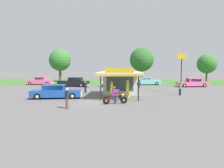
{
  "coord_description": "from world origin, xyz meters",
  "views": [
    {
      "loc": [
        2.28,
        -18.7,
        3.21
      ],
      "look_at": [
        1.06,
        4.42,
        1.4
      ],
      "focal_mm": 32.04,
      "sensor_mm": 36.0,
      "label": 1
    }
  ],
  "objects_px": {
    "parked_car_back_row_right": "(147,81)",
    "bystander_chatting_near_pumps": "(180,89)",
    "parked_car_second_row_spare": "(192,83)",
    "gas_pump_nearside": "(112,91)",
    "parked_car_back_row_far_right": "(115,83)",
    "gas_pump_offside": "(128,90)",
    "motorcycle_with_rider": "(115,97)",
    "bystander_leaning_by_kiosk": "(85,87)",
    "bystander_strolling_foreground": "(139,83)",
    "roadside_pole_sign": "(181,66)",
    "featured_classic_sedan": "(56,92)",
    "parked_car_back_row_far_left": "(40,81)",
    "bystander_admiring_sedan": "(67,98)",
    "parked_car_back_row_centre_right": "(74,82)"
  },
  "relations": [
    {
      "from": "gas_pump_offside",
      "to": "parked_car_second_row_spare",
      "type": "xyz_separation_m",
      "value": [
        11.69,
        14.25,
        -0.22
      ]
    },
    {
      "from": "parked_car_second_row_spare",
      "to": "bystander_strolling_foreground",
      "type": "xyz_separation_m",
      "value": [
        -9.44,
        -2.3,
        0.13
      ]
    },
    {
      "from": "motorcycle_with_rider",
      "to": "bystander_chatting_near_pumps",
      "type": "xyz_separation_m",
      "value": [
        7.59,
        6.3,
        0.14
      ]
    },
    {
      "from": "motorcycle_with_rider",
      "to": "featured_classic_sedan",
      "type": "bearing_deg",
      "value": 153.88
    },
    {
      "from": "bystander_chatting_near_pumps",
      "to": "gas_pump_offside",
      "type": "bearing_deg",
      "value": -155.49
    },
    {
      "from": "gas_pump_nearside",
      "to": "roadside_pole_sign",
      "type": "xyz_separation_m",
      "value": [
        8.72,
        4.94,
        2.64
      ]
    },
    {
      "from": "gas_pump_offside",
      "to": "bystander_admiring_sedan",
      "type": "distance_m",
      "value": 7.59
    },
    {
      "from": "parked_car_back_row_far_left",
      "to": "bystander_admiring_sedan",
      "type": "bearing_deg",
      "value": -62.74
    },
    {
      "from": "parked_car_second_row_spare",
      "to": "bystander_admiring_sedan",
      "type": "distance_m",
      "value": 26.02
    },
    {
      "from": "bystander_admiring_sedan",
      "to": "parked_car_back_row_centre_right",
      "type": "bearing_deg",
      "value": 102.31
    },
    {
      "from": "parked_car_back_row_far_left",
      "to": "gas_pump_offside",
      "type": "bearing_deg",
      "value": -45.87
    },
    {
      "from": "parked_car_second_row_spare",
      "to": "parked_car_back_row_centre_right",
      "type": "height_order",
      "value": "parked_car_back_row_centre_right"
    },
    {
      "from": "motorcycle_with_rider",
      "to": "featured_classic_sedan",
      "type": "xyz_separation_m",
      "value": [
        -6.47,
        3.17,
        0.03
      ]
    },
    {
      "from": "parked_car_back_row_right",
      "to": "bystander_chatting_near_pumps",
      "type": "distance_m",
      "value": 15.23
    },
    {
      "from": "parked_car_second_row_spare",
      "to": "bystander_leaning_by_kiosk",
      "type": "xyz_separation_m",
      "value": [
        -17.13,
        -9.53,
        0.1
      ]
    },
    {
      "from": "gas_pump_nearside",
      "to": "gas_pump_offside",
      "type": "xyz_separation_m",
      "value": [
        1.7,
        0.0,
        0.07
      ]
    },
    {
      "from": "gas_pump_nearside",
      "to": "motorcycle_with_rider",
      "type": "height_order",
      "value": "gas_pump_nearside"
    },
    {
      "from": "parked_car_back_row_far_left",
      "to": "bystander_leaning_by_kiosk",
      "type": "distance_m",
      "value": 17.09
    },
    {
      "from": "gas_pump_nearside",
      "to": "bystander_admiring_sedan",
      "type": "bearing_deg",
      "value": -119.56
    },
    {
      "from": "parked_car_back_row_far_left",
      "to": "bystander_strolling_foreground",
      "type": "xyz_separation_m",
      "value": [
        19.14,
        -5.46,
        0.11
      ]
    },
    {
      "from": "bystander_admiring_sedan",
      "to": "roadside_pole_sign",
      "type": "relative_size",
      "value": 0.32
    },
    {
      "from": "bystander_chatting_near_pumps",
      "to": "bystander_strolling_foreground",
      "type": "xyz_separation_m",
      "value": [
        -4.09,
        9.05,
        0.02
      ]
    },
    {
      "from": "parked_car_back_row_far_left",
      "to": "bystander_admiring_sedan",
      "type": "xyz_separation_m",
      "value": [
        11.93,
        -23.15,
        0.17
      ]
    },
    {
      "from": "motorcycle_with_rider",
      "to": "bystander_strolling_foreground",
      "type": "bearing_deg",
      "value": 77.13
    },
    {
      "from": "motorcycle_with_rider",
      "to": "parked_car_back_row_right",
      "type": "distance_m",
      "value": 22.07
    },
    {
      "from": "parked_car_back_row_far_left",
      "to": "roadside_pole_sign",
      "type": "bearing_deg",
      "value": -27.54
    },
    {
      "from": "parked_car_back_row_far_left",
      "to": "bystander_strolling_foreground",
      "type": "bearing_deg",
      "value": -15.93
    },
    {
      "from": "bystander_leaning_by_kiosk",
      "to": "bystander_admiring_sedan",
      "type": "relative_size",
      "value": 0.91
    },
    {
      "from": "gas_pump_offside",
      "to": "roadside_pole_sign",
      "type": "xyz_separation_m",
      "value": [
        7.03,
        4.94,
        2.57
      ]
    },
    {
      "from": "parked_car_back_row_right",
      "to": "bystander_admiring_sedan",
      "type": "xyz_separation_m",
      "value": [
        -9.16,
        -23.72,
        0.19
      ]
    },
    {
      "from": "roadside_pole_sign",
      "to": "bystander_chatting_near_pumps",
      "type": "bearing_deg",
      "value": -108.52
    },
    {
      "from": "gas_pump_offside",
      "to": "parked_car_back_row_far_left",
      "type": "bearing_deg",
      "value": 134.13
    },
    {
      "from": "motorcycle_with_rider",
      "to": "roadside_pole_sign",
      "type": "height_order",
      "value": "roadside_pole_sign"
    },
    {
      "from": "motorcycle_with_rider",
      "to": "bystander_chatting_near_pumps",
      "type": "bearing_deg",
      "value": 39.68
    },
    {
      "from": "roadside_pole_sign",
      "to": "parked_car_back_row_far_right",
      "type": "bearing_deg",
      "value": 137.04
    },
    {
      "from": "featured_classic_sedan",
      "to": "bystander_admiring_sedan",
      "type": "height_order",
      "value": "bystander_admiring_sedan"
    },
    {
      "from": "parked_car_second_row_spare",
      "to": "bystander_leaning_by_kiosk",
      "type": "distance_m",
      "value": 19.6
    },
    {
      "from": "motorcycle_with_rider",
      "to": "bystander_leaning_by_kiosk",
      "type": "bearing_deg",
      "value": 117.24
    },
    {
      "from": "motorcycle_with_rider",
      "to": "roadside_pole_sign",
      "type": "xyz_separation_m",
      "value": [
        8.28,
        8.34,
        2.82
      ]
    },
    {
      "from": "gas_pump_nearside",
      "to": "parked_car_back_row_far_right",
      "type": "bearing_deg",
      "value": 90.29
    },
    {
      "from": "parked_car_back_row_far_right",
      "to": "bystander_leaning_by_kiosk",
      "type": "height_order",
      "value": "parked_car_back_row_far_right"
    },
    {
      "from": "parked_car_second_row_spare",
      "to": "parked_car_back_row_right",
      "type": "distance_m",
      "value": 8.36
    },
    {
      "from": "bystander_strolling_foreground",
      "to": "roadside_pole_sign",
      "type": "distance_m",
      "value": 8.88
    },
    {
      "from": "gas_pump_nearside",
      "to": "featured_classic_sedan",
      "type": "height_order",
      "value": "gas_pump_nearside"
    },
    {
      "from": "gas_pump_nearside",
      "to": "bystander_chatting_near_pumps",
      "type": "bearing_deg",
      "value": 19.78
    },
    {
      "from": "gas_pump_nearside",
      "to": "parked_car_back_row_far_right",
      "type": "relative_size",
      "value": 0.33
    },
    {
      "from": "roadside_pole_sign",
      "to": "featured_classic_sedan",
      "type": "bearing_deg",
      "value": -160.67
    },
    {
      "from": "parked_car_back_row_far_left",
      "to": "parked_car_back_row_right",
      "type": "xyz_separation_m",
      "value": [
        21.09,
        0.57,
        -0.02
      ]
    },
    {
      "from": "gas_pump_nearside",
      "to": "bystander_strolling_foreground",
      "type": "xyz_separation_m",
      "value": [
        3.95,
        11.94,
        -0.02
      ]
    },
    {
      "from": "featured_classic_sedan",
      "to": "roadside_pole_sign",
      "type": "relative_size",
      "value": 1.1
    }
  ]
}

